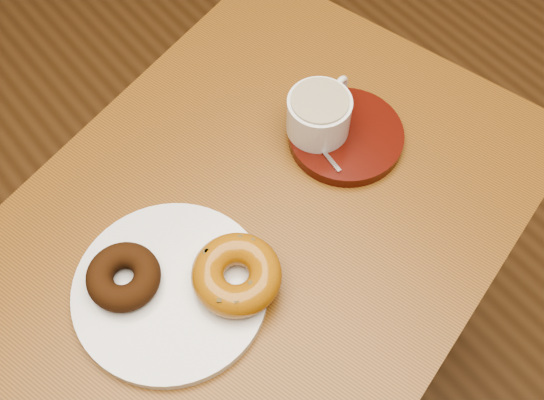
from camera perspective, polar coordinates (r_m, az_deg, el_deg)
cafe_table at (r=1.02m, az=-0.87°, el=-4.58°), size 0.91×0.77×0.74m
donut_plate at (r=0.87m, az=-8.48°, el=-7.50°), size 0.34×0.34×0.01m
donut_cinnamon at (r=0.86m, az=-12.32°, el=-6.29°), size 0.12×0.12×0.03m
donut_caramel at (r=0.84m, az=-2.99°, el=-6.26°), size 0.15×0.15×0.04m
saucer at (r=0.98m, az=6.19°, el=5.35°), size 0.20×0.20×0.02m
coffee_cup at (r=0.95m, az=3.99°, el=7.23°), size 0.12×0.09×0.06m
teaspoon at (r=0.97m, az=3.09°, el=5.56°), size 0.02×0.10×0.01m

